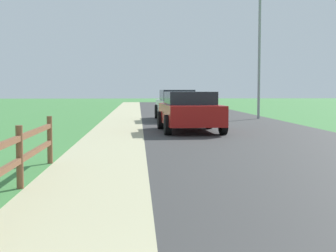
% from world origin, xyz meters
% --- Properties ---
extents(ground_plane, '(120.00, 120.00, 0.00)m').
position_xyz_m(ground_plane, '(0.00, 25.00, 0.00)').
color(ground_plane, '#40813F').
extents(road_asphalt, '(7.00, 66.00, 0.01)m').
position_xyz_m(road_asphalt, '(3.50, 27.00, 0.00)').
color(road_asphalt, '#363636').
rests_on(road_asphalt, ground).
extents(curb_concrete, '(6.00, 66.00, 0.01)m').
position_xyz_m(curb_concrete, '(-3.00, 27.00, 0.00)').
color(curb_concrete, '#B8B48B').
rests_on(curb_concrete, ground).
extents(grass_verge, '(5.00, 66.00, 0.00)m').
position_xyz_m(grass_verge, '(-4.50, 27.00, 0.01)').
color(grass_verge, '#40813F').
rests_on(grass_verge, ground).
extents(parked_suv_red, '(2.32, 4.36, 1.49)m').
position_xyz_m(parked_suv_red, '(1.74, 17.76, 0.77)').
color(parked_suv_red, maroon).
rests_on(parked_suv_red, ground).
extents(parked_car_silver, '(2.10, 5.00, 1.55)m').
position_xyz_m(parked_car_silver, '(1.77, 24.74, 0.80)').
color(parked_car_silver, '#B7BABF').
rests_on(parked_car_silver, ground).
extents(street_lamp, '(1.17, 0.20, 7.23)m').
position_xyz_m(street_lamp, '(6.35, 25.54, 4.23)').
color(street_lamp, gray).
rests_on(street_lamp, ground).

